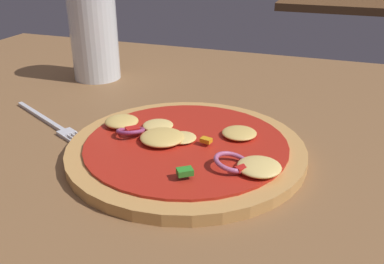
# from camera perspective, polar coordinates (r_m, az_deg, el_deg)

# --- Properties ---
(dining_table) EXTENTS (1.23, 0.96, 0.03)m
(dining_table) POSITION_cam_1_polar(r_m,az_deg,el_deg) (0.52, -2.36, -3.68)
(dining_table) COLOR brown
(dining_table) RESTS_ON ground
(pizza) EXTENTS (0.27, 0.27, 0.03)m
(pizza) POSITION_cam_1_polar(r_m,az_deg,el_deg) (0.49, -0.82, -2.12)
(pizza) COLOR tan
(pizza) RESTS_ON dining_table
(fork) EXTENTS (0.17, 0.10, 0.01)m
(fork) POSITION_cam_1_polar(r_m,az_deg,el_deg) (0.60, -18.32, 1.07)
(fork) COLOR silver
(fork) RESTS_ON dining_table
(beer_glass) EXTENTS (0.08, 0.08, 0.14)m
(beer_glass) POSITION_cam_1_polar(r_m,az_deg,el_deg) (0.77, -12.94, 11.74)
(beer_glass) COLOR silver
(beer_glass) RESTS_ON dining_table
(background_table) EXTENTS (0.61, 0.47, 0.03)m
(background_table) POSITION_cam_1_polar(r_m,az_deg,el_deg) (1.91, 21.60, 15.88)
(background_table) COLOR brown
(background_table) RESTS_ON ground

